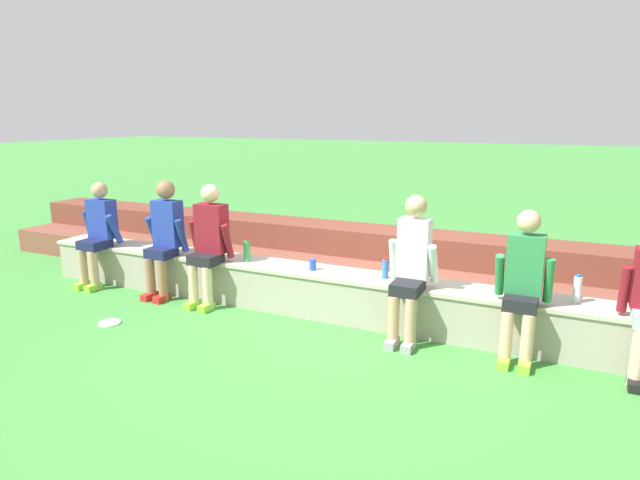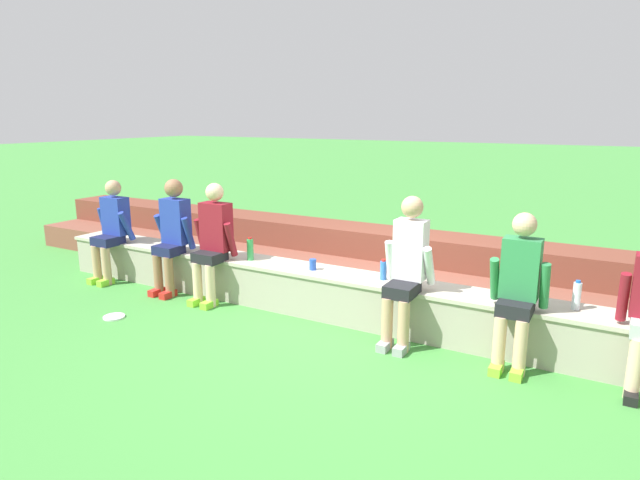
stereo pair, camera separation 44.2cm
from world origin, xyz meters
name	(u,v)px [view 2 (the right image)]	position (x,y,z in m)	size (l,w,h in m)	color
ground_plane	(349,328)	(0.00, 0.00, 0.00)	(80.00, 80.00, 0.00)	#428E3D
stone_seating_wall	(359,298)	(0.00, 0.24, 0.27)	(8.71, 0.51, 0.51)	#A8A08E
brick_bleachers	(401,267)	(0.00, 1.49, 0.30)	(12.42, 1.30, 0.72)	brown
person_far_left	(111,228)	(-3.56, -0.01, 0.72)	(0.53, 0.55, 1.35)	tan
person_left_of_center	(172,232)	(-2.48, 0.02, 0.77)	(0.53, 0.52, 1.43)	#996B4C
person_center	(213,239)	(-1.81, -0.01, 0.76)	(0.54, 0.52, 1.42)	beige
person_right_of_center	(406,267)	(0.62, 0.00, 0.76)	(0.48, 0.61, 1.44)	tan
person_far_right	(518,287)	(1.66, -0.04, 0.73)	(0.50, 0.50, 1.38)	#DBAD89
water_bottle_near_right	(250,249)	(-1.41, 0.20, 0.65)	(0.08, 0.08, 0.28)	green
water_bottle_center_gap	(577,296)	(2.11, 0.28, 0.64)	(0.07, 0.07, 0.27)	silver
water_bottle_near_left	(108,228)	(-3.97, 0.25, 0.63)	(0.08, 0.08, 0.25)	blue
water_bottle_mid_right	(383,270)	(0.27, 0.26, 0.62)	(0.07, 0.07, 0.22)	blue
plastic_cup_middle	(313,264)	(-0.56, 0.21, 0.57)	(0.08, 0.08, 0.12)	blue
frisbee	(114,317)	(-2.41, -1.01, 0.01)	(0.23, 0.23, 0.02)	white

